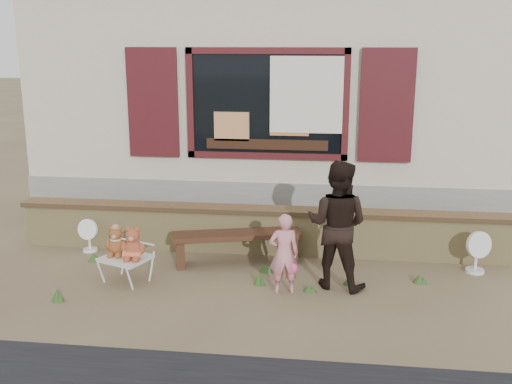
# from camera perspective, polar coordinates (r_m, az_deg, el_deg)

# --- Properties ---
(ground) EXTENTS (80.00, 80.00, 0.00)m
(ground) POSITION_cam_1_polar(r_m,az_deg,el_deg) (7.87, -0.55, -8.15)
(ground) COLOR brown
(ground) RESTS_ON ground
(shopfront) EXTENTS (8.04, 5.13, 4.00)m
(shopfront) POSITION_cam_1_polar(r_m,az_deg,el_deg) (11.78, 2.40, 9.36)
(shopfront) COLOR #B0A58E
(shopfront) RESTS_ON ground
(brick_wall) EXTENTS (7.10, 0.36, 0.67)m
(brick_wall) POSITION_cam_1_polar(r_m,az_deg,el_deg) (8.69, 0.33, -3.57)
(brick_wall) COLOR tan
(brick_wall) RESTS_ON ground
(bench) EXTENTS (1.79, 0.82, 0.45)m
(bench) POSITION_cam_1_polar(r_m,az_deg,el_deg) (8.24, -1.85, -4.67)
(bench) COLOR #372013
(bench) RESTS_ON ground
(folding_chair) EXTENTS (0.69, 0.66, 0.34)m
(folding_chair) POSITION_cam_1_polar(r_m,az_deg,el_deg) (7.81, -12.30, -6.25)
(folding_chair) COLOR beige
(folding_chair) RESTS_ON ground
(teddy_bear_left) EXTENTS (0.36, 0.34, 0.39)m
(teddy_bear_left) POSITION_cam_1_polar(r_m,az_deg,el_deg) (7.83, -13.16, -4.49)
(teddy_bear_left) COLOR brown
(teddy_bear_left) RESTS_ON folding_chair
(teddy_bear_right) EXTENTS (0.39, 0.36, 0.42)m
(teddy_bear_right) POSITION_cam_1_polar(r_m,az_deg,el_deg) (7.64, -11.60, -4.73)
(teddy_bear_right) COLOR brown
(teddy_bear_right) RESTS_ON folding_chair
(child) EXTENTS (0.41, 0.31, 1.00)m
(child) POSITION_cam_1_polar(r_m,az_deg,el_deg) (7.26, 2.67, -5.89)
(child) COLOR pink
(child) RESTS_ON ground
(adult) EXTENTS (0.93, 0.81, 1.61)m
(adult) POSITION_cam_1_polar(r_m,az_deg,el_deg) (7.42, 7.74, -3.11)
(adult) COLOR black
(adult) RESTS_ON ground
(fan_left) EXTENTS (0.31, 0.21, 0.49)m
(fan_left) POSITION_cam_1_polar(r_m,az_deg,el_deg) (9.07, -15.60, -3.95)
(fan_left) COLOR white
(fan_left) RESTS_ON ground
(fan_right) EXTENTS (0.37, 0.25, 0.58)m
(fan_right) POSITION_cam_1_polar(r_m,az_deg,el_deg) (8.46, 20.26, -5.35)
(fan_right) COLOR white
(fan_right) RESTS_ON ground
(grass_tufts) EXTENTS (4.58, 1.48, 0.16)m
(grass_tufts) POSITION_cam_1_polar(r_m,az_deg,el_deg) (7.75, -1.79, -8.06)
(grass_tufts) COLOR #305120
(grass_tufts) RESTS_ON ground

